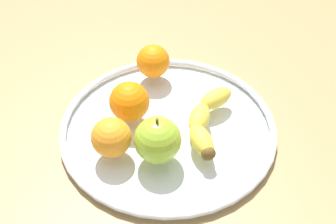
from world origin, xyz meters
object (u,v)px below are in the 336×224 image
at_px(orange_back_left, 129,102).
at_px(orange_back_right, 111,137).
at_px(banana, 206,119).
at_px(orange_front_right, 153,61).
at_px(fruit_bowl, 168,128).
at_px(apple, 158,140).

height_order(orange_back_left, orange_back_right, orange_back_left).
height_order(banana, orange_back_left, orange_back_left).
bearing_deg(banana, orange_front_right, -129.78).
relative_size(fruit_bowl, orange_back_right, 5.75).
distance_m(apple, orange_front_right, 0.21).
xyz_separation_m(fruit_bowl, orange_back_left, (-0.02, -0.07, 0.04)).
height_order(banana, orange_back_right, orange_back_right).
xyz_separation_m(fruit_bowl, apple, (0.07, -0.01, 0.05)).
height_order(fruit_bowl, orange_front_right, orange_front_right).
height_order(apple, orange_back_left, apple).
relative_size(fruit_bowl, orange_back_left, 5.40).
bearing_deg(orange_back_left, fruit_bowl, 74.44).
xyz_separation_m(apple, orange_back_left, (-0.09, -0.05, -0.00)).
xyz_separation_m(banana, orange_back_right, (0.06, -0.15, 0.02)).
xyz_separation_m(banana, orange_back_left, (-0.02, -0.13, 0.02)).
xyz_separation_m(orange_back_right, orange_front_right, (-0.20, 0.06, -0.00)).
bearing_deg(orange_front_right, orange_back_left, -16.31).
distance_m(apple, orange_back_right, 0.07).
xyz_separation_m(fruit_bowl, orange_front_right, (-0.14, -0.03, 0.04)).
height_order(fruit_bowl, apple, apple).
height_order(banana, apple, apple).
relative_size(fruit_bowl, banana, 2.11).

